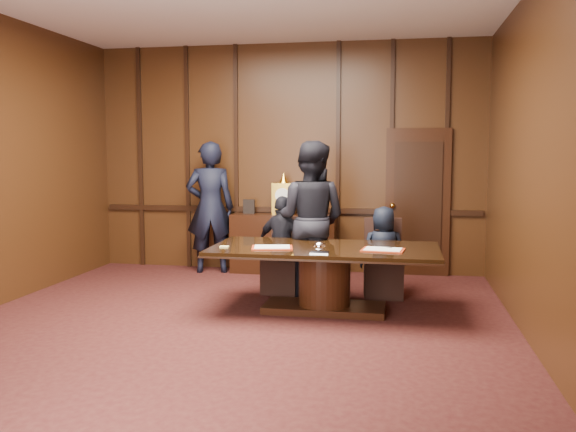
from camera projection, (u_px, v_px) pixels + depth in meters
The scene contains 13 objects.
room at pixel (231, 165), 6.13m from camera, with size 7.00×7.04×3.50m.
sideboard at pixel (284, 241), 9.33m from camera, with size 1.60×0.45×1.54m.
conference_table at pixel (325, 268), 7.05m from camera, with size 2.62×1.32×0.76m.
folder_left at pixel (272, 247), 6.93m from camera, with size 0.52×0.42×0.02m.
folder_right at pixel (383, 250), 6.77m from camera, with size 0.49×0.38×0.02m.
inkstand at pixel (320, 248), 6.58m from camera, with size 0.20×0.14×0.12m.
notepad at pixel (224, 247), 6.99m from camera, with size 0.10×0.07×0.01m, color #FFE97C.
chair_left at pixel (284, 270), 8.05m from camera, with size 0.55×0.55×0.99m.
chair_right at pixel (383, 274), 7.81m from camera, with size 0.52×0.52×0.99m.
signatory_left at pixel (283, 245), 7.94m from camera, with size 0.75×0.31×1.28m, color black.
signatory_right at pixel (383, 252), 7.71m from camera, with size 0.57×0.37×1.17m, color black.
witness_left at pixel (210, 207), 9.32m from camera, with size 0.73×0.48×2.01m, color black.
witness_right at pixel (310, 219), 7.81m from camera, with size 0.97×0.75×1.99m, color black.
Camera 1 is at (1.75, -5.81, 1.85)m, focal length 38.00 mm.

